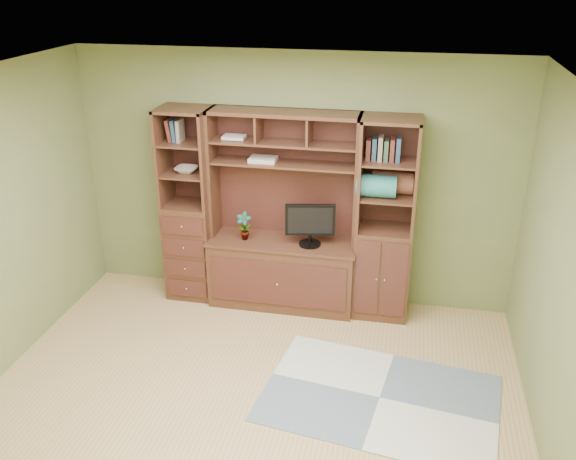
% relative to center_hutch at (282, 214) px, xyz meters
% --- Properties ---
extents(room, '(4.60, 4.10, 2.64)m').
position_rel_center_hutch_xyz_m(room, '(0.07, -1.73, 0.28)').
color(room, tan).
rests_on(room, ground).
extents(center_hutch, '(1.54, 0.53, 2.05)m').
position_rel_center_hutch_xyz_m(center_hutch, '(0.00, 0.00, 0.00)').
color(center_hutch, '#4E2A1B').
rests_on(center_hutch, ground).
extents(left_tower, '(0.50, 0.45, 2.05)m').
position_rel_center_hutch_xyz_m(left_tower, '(-1.00, 0.04, 0.00)').
color(left_tower, '#4E2A1B').
rests_on(left_tower, ground).
extents(right_tower, '(0.55, 0.45, 2.05)m').
position_rel_center_hutch_xyz_m(right_tower, '(1.02, 0.04, 0.00)').
color(right_tower, '#4E2A1B').
rests_on(right_tower, ground).
extents(rug, '(2.07, 1.53, 0.01)m').
position_rel_center_hutch_xyz_m(rug, '(1.12, -1.37, -1.02)').
color(rug, '#A5AAAA').
rests_on(rug, ground).
extents(monitor, '(0.53, 0.31, 0.61)m').
position_rel_center_hutch_xyz_m(monitor, '(0.29, -0.03, 0.01)').
color(monitor, black).
rests_on(monitor, center_hutch).
extents(orchid, '(0.16, 0.11, 0.29)m').
position_rel_center_hutch_xyz_m(orchid, '(-0.39, -0.03, -0.15)').
color(orchid, '#9B5E34').
rests_on(orchid, center_hutch).
extents(magazines, '(0.27, 0.20, 0.04)m').
position_rel_center_hutch_xyz_m(magazines, '(-0.21, 0.09, 0.54)').
color(magazines, beige).
rests_on(magazines, center_hutch).
extents(bowl, '(0.23, 0.23, 0.06)m').
position_rel_center_hutch_xyz_m(bowl, '(-1.00, 0.04, 0.39)').
color(bowl, beige).
rests_on(bowl, left_tower).
extents(blanket_teal, '(0.38, 0.22, 0.22)m').
position_rel_center_hutch_xyz_m(blanket_teal, '(0.92, -0.01, 0.37)').
color(blanket_teal, '#2E7B77').
rests_on(blanket_teal, right_tower).
extents(blanket_red, '(0.39, 0.22, 0.22)m').
position_rel_center_hutch_xyz_m(blanket_red, '(1.07, 0.12, 0.37)').
color(blanket_red, brown).
rests_on(blanket_red, right_tower).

